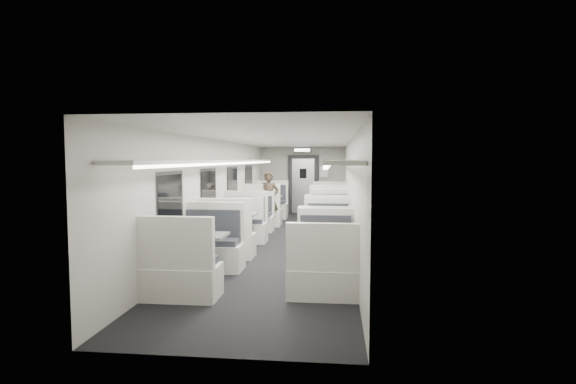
% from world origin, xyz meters
% --- Properties ---
extents(room, '(3.24, 12.24, 2.64)m').
position_xyz_m(room, '(0.00, 0.00, 1.20)').
color(room, black).
rests_on(room, ground).
extents(booth_left_a, '(1.15, 2.33, 1.25)m').
position_xyz_m(booth_left_a, '(-1.00, 3.67, 0.42)').
color(booth_left_a, silver).
rests_on(booth_left_a, room).
extents(booth_left_b, '(1.00, 2.02, 1.08)m').
position_xyz_m(booth_left_b, '(-1.00, 1.00, 0.36)').
color(booth_left_b, silver).
rests_on(booth_left_b, room).
extents(booth_left_c, '(1.11, 2.25, 1.21)m').
position_xyz_m(booth_left_c, '(-1.00, -0.68, 0.40)').
color(booth_left_c, silver).
rests_on(booth_left_c, room).
extents(booth_left_d, '(1.10, 2.22, 1.19)m').
position_xyz_m(booth_left_d, '(-1.00, -3.36, 0.40)').
color(booth_left_d, silver).
rests_on(booth_left_d, room).
extents(booth_right_a, '(1.13, 2.29, 1.22)m').
position_xyz_m(booth_right_a, '(1.00, 3.56, 0.41)').
color(booth_right_a, silver).
rests_on(booth_right_a, room).
extents(booth_right_b, '(1.06, 2.16, 1.15)m').
position_xyz_m(booth_right_b, '(1.00, 0.94, 0.39)').
color(booth_right_b, silver).
rests_on(booth_right_b, room).
extents(booth_right_c, '(1.01, 2.05, 1.10)m').
position_xyz_m(booth_right_c, '(1.00, -1.05, 0.37)').
color(booth_right_c, silver).
rests_on(booth_right_c, room).
extents(booth_right_d, '(1.01, 2.04, 1.09)m').
position_xyz_m(booth_right_d, '(1.00, -3.18, 0.36)').
color(booth_right_d, silver).
rests_on(booth_right_d, room).
extents(passenger, '(0.63, 0.45, 1.61)m').
position_xyz_m(passenger, '(-0.74, 2.53, 0.81)').
color(passenger, black).
rests_on(passenger, room).
extents(window_a, '(0.02, 1.18, 0.84)m').
position_xyz_m(window_a, '(-1.49, 3.40, 1.35)').
color(window_a, black).
rests_on(window_a, room).
extents(window_b, '(0.02, 1.18, 0.84)m').
position_xyz_m(window_b, '(-1.49, 1.20, 1.35)').
color(window_b, black).
rests_on(window_b, room).
extents(window_c, '(0.02, 1.18, 0.84)m').
position_xyz_m(window_c, '(-1.49, -1.00, 1.35)').
color(window_c, black).
rests_on(window_c, room).
extents(window_d, '(0.02, 1.18, 0.84)m').
position_xyz_m(window_d, '(-1.49, -3.20, 1.35)').
color(window_d, black).
rests_on(window_d, room).
extents(luggage_rack_left, '(0.46, 10.40, 0.09)m').
position_xyz_m(luggage_rack_left, '(-1.24, -0.30, 1.92)').
color(luggage_rack_left, silver).
rests_on(luggage_rack_left, room).
extents(luggage_rack_right, '(0.46, 10.40, 0.09)m').
position_xyz_m(luggage_rack_right, '(1.24, -0.30, 1.92)').
color(luggage_rack_right, silver).
rests_on(luggage_rack_right, room).
extents(vestibule_door, '(1.10, 0.13, 2.10)m').
position_xyz_m(vestibule_door, '(0.00, 5.93, 1.04)').
color(vestibule_door, black).
rests_on(vestibule_door, room).
extents(exit_sign, '(0.62, 0.12, 0.16)m').
position_xyz_m(exit_sign, '(0.00, 5.44, 2.28)').
color(exit_sign, black).
rests_on(exit_sign, room).
extents(wall_notice, '(0.32, 0.02, 0.40)m').
position_xyz_m(wall_notice, '(0.75, 5.92, 1.50)').
color(wall_notice, silver).
rests_on(wall_notice, room).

